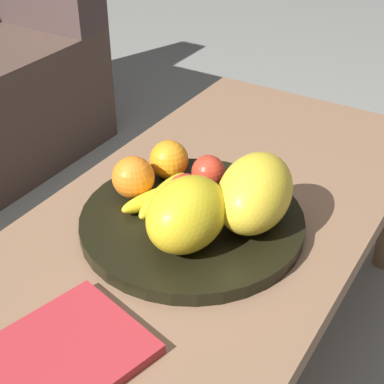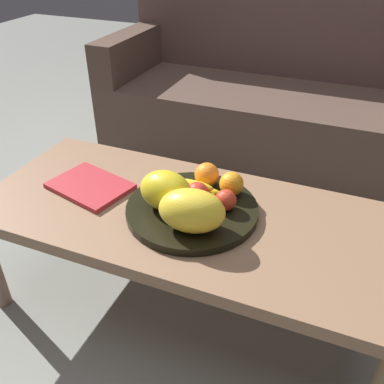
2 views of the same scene
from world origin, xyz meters
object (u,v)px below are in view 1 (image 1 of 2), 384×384
fruit_bowl (192,221)px  apple_left (186,194)px  apple_front (208,172)px  banana_bunch (162,198)px  melon_large_front (187,214)px  orange_left (133,177)px  coffee_table (186,252)px  orange_front (169,160)px  magazine (52,364)px  melon_smaller_beside (255,193)px

fruit_bowl → apple_left: bearing=63.3°
apple_front → banana_bunch: size_ratio=0.37×
fruit_bowl → melon_large_front: bearing=-154.3°
apple_left → banana_bunch: 0.04m
melon_large_front → orange_left: bearing=66.6°
banana_bunch → orange_left: bearing=80.6°
coffee_table → melon_large_front: 0.14m
apple_front → apple_left: bearing=-176.4°
orange_front → magazine: 0.46m
melon_smaller_beside → apple_left: size_ratio=2.59×
apple_front → banana_bunch: (-0.11, 0.03, -0.01)m
coffee_table → apple_left: bearing=32.0°
orange_left → banana_bunch: (-0.01, -0.07, -0.01)m
melon_smaller_beside → orange_front: melon_smaller_beside is taller
coffee_table → apple_front: 0.15m
melon_large_front → banana_bunch: melon_large_front is taller
orange_front → banana_bunch: orange_front is taller
coffee_table → banana_bunch: banana_bunch is taller
fruit_bowl → banana_bunch: bearing=102.9°
fruit_bowl → orange_front: orange_front is taller
coffee_table → melon_smaller_beside: 0.17m
orange_front → banana_bunch: bearing=-153.1°
melon_large_front → magazine: size_ratio=0.62×
melon_large_front → orange_front: melon_large_front is taller
fruit_bowl → magazine: bearing=-179.5°
banana_bunch → magazine: size_ratio=0.70×
coffee_table → fruit_bowl: bearing=-0.2°
melon_large_front → orange_front: (0.16, 0.14, -0.02)m
fruit_bowl → orange_front: 0.14m
coffee_table → banana_bunch: size_ratio=7.39×
magazine → melon_large_front: bearing=8.3°
coffee_table → apple_front: apple_front is taller
melon_smaller_beside → apple_front: (0.06, 0.12, -0.03)m
melon_large_front → banana_bunch: size_ratio=0.89×
melon_large_front → apple_left: size_ratio=2.19×
orange_left → apple_front: size_ratio=1.22×
fruit_bowl → melon_large_front: melon_large_front is taller
fruit_bowl → melon_large_front: (-0.07, -0.03, 0.07)m
orange_left → fruit_bowl: bearing=-89.6°
melon_smaller_beside → orange_front: 0.21m
orange_front → magazine: bearing=-166.4°
fruit_bowl → orange_left: 0.13m
fruit_bowl → magazine: fruit_bowl is taller
magazine → apple_front: bearing=17.5°
orange_left → apple_left: size_ratio=1.10×
orange_front → apple_front: orange_front is taller
melon_smaller_beside → magazine: (-0.40, 0.10, -0.08)m
orange_front → orange_left: orange_left is taller
melon_large_front → apple_left: 0.10m
banana_bunch → magazine: 0.35m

